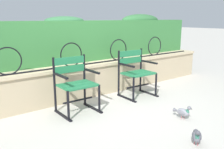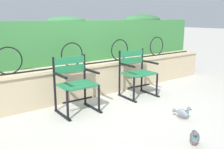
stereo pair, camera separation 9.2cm
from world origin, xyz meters
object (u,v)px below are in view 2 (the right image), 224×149
Objects in this scene: park_chair_left at (75,82)px; pigeon_far_side at (182,112)px; pigeon_near_chairs at (195,137)px; park_chair_right at (137,72)px.

pigeon_far_side is (1.05, -1.24, -0.35)m from park_chair_left.
pigeon_far_side is (0.51, 0.56, 0.00)m from pigeon_near_chairs.
park_chair_left reaches higher than pigeon_near_chairs.
park_chair_right is 1.33m from pigeon_far_side.
park_chair_left is 1.91m from pigeon_near_chairs.
pigeon_far_side is (-0.25, -1.26, -0.35)m from park_chair_right.
park_chair_left is 1.30m from park_chair_right.
pigeon_near_chairs is at bearing -73.33° from park_chair_left.
park_chair_right reaches higher than pigeon_near_chairs.
pigeon_near_chairs is (0.54, -1.80, -0.35)m from park_chair_left.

